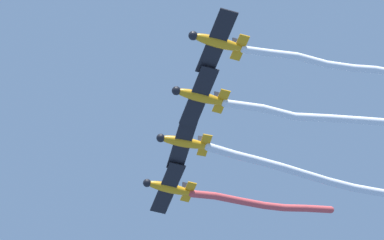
{
  "coord_description": "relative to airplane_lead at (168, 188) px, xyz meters",
  "views": [
    {
      "loc": [
        -8.64,
        -51.62,
        3.24
      ],
      "look_at": [
        4.05,
        -3.7,
        62.53
      ],
      "focal_mm": 82.73,
      "sensor_mm": 36.0,
      "label": 1
    }
  ],
  "objects": [
    {
      "name": "smoke_trail_slot",
      "position": [
        10.25,
        -17.44,
        0.09
      ],
      "size": [
        16.53,
        2.3,
        1.07
      ],
      "color": "white"
    },
    {
      "name": "airplane_left_wing",
      "position": [
        -0.02,
        -5.61,
        0.3
      ],
      "size": [
        4.89,
        6.57,
        1.66
      ],
      "rotation": [
        0.0,
        0.0,
        3.12
      ],
      "color": "orange"
    },
    {
      "name": "smoke_trail_lead",
      "position": [
        9.38,
        0.27,
        0.59
      ],
      "size": [
        14.75,
        1.3,
        2.24
      ],
      "color": "#DB4C4C"
    },
    {
      "name": "smoke_trail_left_wing",
      "position": [
        12.33,
        -4.16,
        0.93
      ],
      "size": [
        20.72,
        3.86,
        2.77
      ],
      "color": "white"
    },
    {
      "name": "airplane_right_wing",
      "position": [
        -0.04,
        -11.24,
        0.0
      ],
      "size": [
        4.93,
        6.6,
        1.66
      ],
      "rotation": [
        0.0,
        0.0,
        3.19
      ],
      "color": "orange"
    },
    {
      "name": "airplane_slot",
      "position": [
        -0.06,
        -16.86,
        0.3
      ],
      "size": [
        4.93,
        6.61,
        1.66
      ],
      "rotation": [
        0.0,
        0.0,
        3.19
      ],
      "color": "orange"
    },
    {
      "name": "airplane_lead",
      "position": [
        0.0,
        0.0,
        0.0
      ],
      "size": [
        4.94,
        6.61,
        1.66
      ],
      "rotation": [
        0.0,
        0.0,
        3.2
      ],
      "color": "orange"
    }
  ]
}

